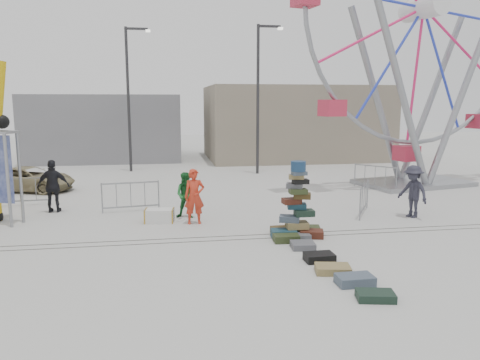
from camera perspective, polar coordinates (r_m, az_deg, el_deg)
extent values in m
plane|color=#9E9E99|center=(13.02, 0.55, -8.02)|extent=(90.00, 90.00, 0.00)
cube|color=#47443F|center=(13.59, 0.12, -7.26)|extent=(40.00, 0.04, 0.01)
cube|color=#47443F|center=(13.97, -0.16, -6.79)|extent=(40.00, 0.04, 0.01)
cube|color=gray|center=(33.54, 6.51, 6.98)|extent=(12.00, 8.00, 5.00)
cube|color=gray|center=(34.50, -15.87, 6.25)|extent=(10.00, 8.00, 4.40)
cylinder|color=#2D2D30|center=(25.76, 2.19, 9.64)|extent=(0.16, 0.16, 8.00)
cube|color=#2D2D30|center=(26.19, 3.60, 18.20)|extent=(1.20, 0.15, 0.12)
cube|color=silver|center=(26.31, 4.93, 17.92)|extent=(0.25, 0.25, 0.12)
cylinder|color=#2D2D30|center=(27.30, -13.45, 9.38)|extent=(0.16, 0.16, 8.00)
cube|color=#2D2D30|center=(27.56, -12.47, 17.56)|extent=(1.20, 0.15, 0.12)
cube|color=silver|center=(27.52, -11.15, 17.40)|extent=(0.25, 0.25, 0.12)
cube|color=#1A3F4F|center=(13.82, 5.36, -6.52)|extent=(0.76, 0.56, 0.24)
cube|color=#4F2115|center=(13.94, 8.71, -6.49)|extent=(0.78, 0.64, 0.22)
cube|color=#4A3717|center=(14.25, 5.13, -6.09)|extent=(0.67, 0.48, 0.20)
cube|color=#333F1F|center=(14.37, 8.39, -5.99)|extent=(0.73, 0.58, 0.22)
cube|color=#5C5D64|center=(13.62, 7.21, -6.91)|extent=(0.63, 0.43, 0.18)
cube|color=black|center=(14.48, 6.66, -5.87)|extent=(0.68, 0.54, 0.20)
cube|color=olive|center=(13.94, 6.98, -5.48)|extent=(0.66, 0.47, 0.20)
cube|color=#4A5869|center=(13.89, 6.05, -4.70)|extent=(0.68, 0.56, 0.18)
cube|color=#1A2F24|center=(13.87, 7.84, -3.99)|extent=(0.57, 0.39, 0.18)
cube|color=#1A3F4F|center=(13.94, 6.94, -3.17)|extent=(0.60, 0.46, 0.16)
cube|color=#4F2115|center=(13.84, 6.31, -2.56)|extent=(0.56, 0.42, 0.16)
cube|color=#4A3717|center=(13.81, 7.58, -1.92)|extent=(0.58, 0.47, 0.16)
cube|color=#333F1F|center=(13.67, 7.09, -1.37)|extent=(0.52, 0.36, 0.15)
cube|color=#5C5D64|center=(13.75, 6.65, -0.68)|extent=(0.55, 0.47, 0.15)
cube|color=black|center=(13.68, 7.39, -0.17)|extent=(0.46, 0.31, 0.13)
cube|color=olive|center=(13.68, 6.88, 0.38)|extent=(0.49, 0.38, 0.13)
cube|color=#4A5869|center=(13.61, 7.24, 0.83)|extent=(0.43, 0.29, 0.11)
cylinder|color=navy|center=(13.60, 7.12, 1.67)|extent=(0.44, 0.44, 0.29)
sphere|color=black|center=(17.20, -27.03, 6.34)|extent=(0.46, 0.46, 0.46)
cube|color=gray|center=(23.91, 20.32, -0.31)|extent=(5.61, 4.04, 0.20)
cylinder|color=gray|center=(21.85, 19.29, 9.34)|extent=(3.52, 1.03, 8.25)
cylinder|color=gray|center=(24.09, 25.26, 8.93)|extent=(3.52, 1.03, 8.25)
cylinder|color=gray|center=(23.27, 16.34, 9.46)|extent=(3.52, 1.03, 8.25)
cylinder|color=gray|center=(25.38, 22.24, 9.11)|extent=(3.52, 1.03, 8.25)
cylinder|color=white|center=(23.98, 21.48, 18.96)|extent=(1.46, 2.40, 1.02)
torus|color=gray|center=(23.98, 21.48, 18.96)|extent=(12.17, 2.78, 12.40)
cube|color=#BC2841|center=(23.73, 20.52, 3.08)|extent=(1.09, 1.09, 0.71)
cylinder|color=gray|center=(16.52, -25.81, 0.09)|extent=(0.10, 0.10, 2.99)
cube|color=silver|center=(15.68, -9.79, -4.31)|extent=(1.00, 0.65, 0.44)
cube|color=#333F1F|center=(13.44, 5.64, -7.03)|extent=(0.74, 0.55, 0.22)
cube|color=#5C5D64|center=(12.90, 7.67, -7.89)|extent=(0.67, 0.63, 0.17)
cube|color=black|center=(11.95, 9.65, -9.27)|extent=(0.74, 0.50, 0.20)
cube|color=olive|center=(11.24, 11.24, -10.61)|extent=(0.89, 0.68, 0.18)
cube|color=#4A5869|center=(10.66, 13.83, -11.74)|extent=(0.81, 0.51, 0.21)
cube|color=#1A2F24|center=(10.01, 16.19, -13.41)|extent=(0.83, 0.61, 0.17)
imported|color=red|center=(15.20, -5.58, -2.02)|extent=(0.67, 0.45, 1.80)
imported|color=#186328|center=(16.05, -6.54, -1.84)|extent=(0.90, 0.79, 1.57)
imported|color=black|center=(18.00, -21.80, -0.70)|extent=(1.13, 0.50, 1.90)
imported|color=#262532|center=(17.04, 20.32, -1.32)|extent=(1.04, 1.32, 1.80)
imported|color=#8E825B|center=(22.82, -24.27, 0.12)|extent=(4.25, 2.89, 1.08)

